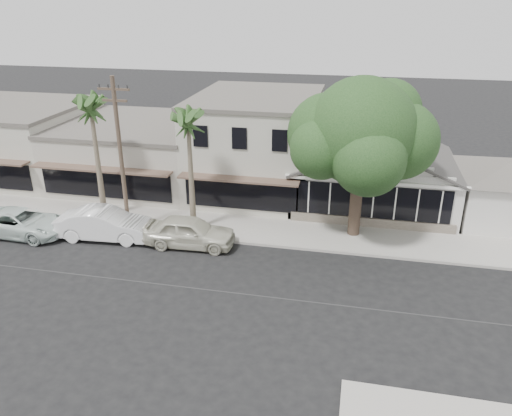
% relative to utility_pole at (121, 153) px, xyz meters
% --- Properties ---
extents(ground, '(140.00, 140.00, 0.00)m').
position_rel_utility_pole_xyz_m(ground, '(9.00, -5.20, -4.79)').
color(ground, black).
rests_on(ground, ground).
extents(sidewalk_north, '(90.00, 3.50, 0.15)m').
position_rel_utility_pole_xyz_m(sidewalk_north, '(1.00, 1.55, -4.71)').
color(sidewalk_north, '#9E9991').
rests_on(sidewalk_north, ground).
extents(corner_shop, '(10.40, 8.60, 5.10)m').
position_rel_utility_pole_xyz_m(corner_shop, '(14.00, 7.27, -2.17)').
color(corner_shop, silver).
rests_on(corner_shop, ground).
extents(side_cottage, '(6.00, 6.00, 3.00)m').
position_rel_utility_pole_xyz_m(side_cottage, '(22.20, 6.30, -3.29)').
color(side_cottage, silver).
rests_on(side_cottage, ground).
extents(row_building_near, '(8.00, 10.00, 6.50)m').
position_rel_utility_pole_xyz_m(row_building_near, '(6.00, 8.30, -1.54)').
color(row_building_near, '#B8B4A6').
rests_on(row_building_near, ground).
extents(row_building_midnear, '(10.00, 10.00, 4.20)m').
position_rel_utility_pole_xyz_m(row_building_midnear, '(-3.00, 8.30, -2.69)').
color(row_building_midnear, '#B8B1A5').
rests_on(row_building_midnear, ground).
extents(row_building_midfar, '(11.00, 10.00, 5.00)m').
position_rel_utility_pole_xyz_m(row_building_midfar, '(-13.50, 8.30, -2.29)').
color(row_building_midfar, '#B8B4A6').
rests_on(row_building_midfar, ground).
extents(utility_pole, '(1.80, 0.24, 9.00)m').
position_rel_utility_pole_xyz_m(utility_pole, '(0.00, 0.00, 0.00)').
color(utility_pole, brown).
rests_on(utility_pole, ground).
extents(car_0, '(5.12, 2.24, 1.72)m').
position_rel_utility_pole_xyz_m(car_0, '(4.16, -1.04, -3.93)').
color(car_0, beige).
rests_on(car_0, ground).
extents(car_1, '(5.54, 2.29, 1.78)m').
position_rel_utility_pole_xyz_m(car_1, '(-0.84, -1.17, -3.90)').
color(car_1, white).
rests_on(car_1, ground).
extents(car_2, '(5.54, 2.64, 1.52)m').
position_rel_utility_pole_xyz_m(car_2, '(-5.84, -1.73, -4.03)').
color(car_2, silver).
rests_on(car_2, ground).
extents(shade_tree, '(8.21, 7.42, 9.11)m').
position_rel_utility_pole_xyz_m(shade_tree, '(12.94, 2.36, 1.21)').
color(shade_tree, '#4C3D2E').
rests_on(shade_tree, ground).
extents(palm_east, '(3.30, 3.30, 7.72)m').
position_rel_utility_pole_xyz_m(palm_east, '(3.77, 0.78, 1.79)').
color(palm_east, '#726651').
rests_on(palm_east, ground).
extents(palm_mid, '(3.44, 3.44, 8.15)m').
position_rel_utility_pole_xyz_m(palm_mid, '(-2.23, 1.32, 2.18)').
color(palm_mid, '#726651').
rests_on(palm_mid, ground).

